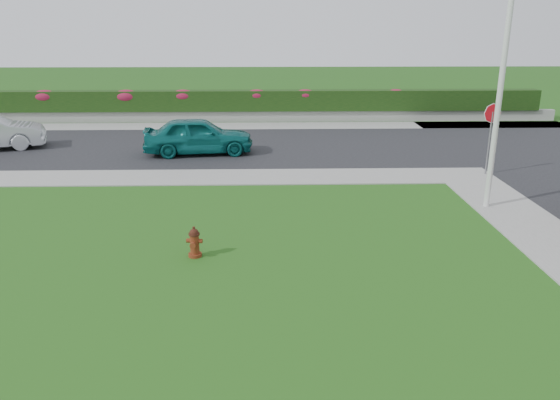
{
  "coord_description": "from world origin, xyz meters",
  "views": [
    {
      "loc": [
        -0.11,
        -9.65,
        5.22
      ],
      "look_at": [
        0.24,
        3.62,
        0.9
      ],
      "focal_mm": 35.0,
      "sensor_mm": 36.0,
      "label": 1
    }
  ],
  "objects_px": {
    "sedan_teal": "(198,136)",
    "utility_pole": "(498,107)",
    "stop_sign": "(492,122)",
    "fire_hydrant": "(194,242)"
  },
  "relations": [
    {
      "from": "sedan_teal",
      "to": "utility_pole",
      "type": "xyz_separation_m",
      "value": [
        9.32,
        -7.07,
        2.18
      ]
    },
    {
      "from": "sedan_teal",
      "to": "fire_hydrant",
      "type": "bearing_deg",
      "value": 179.43
    },
    {
      "from": "fire_hydrant",
      "to": "sedan_teal",
      "type": "xyz_separation_m",
      "value": [
        -1.1,
        10.45,
        0.45
      ]
    },
    {
      "from": "fire_hydrant",
      "to": "sedan_teal",
      "type": "bearing_deg",
      "value": 102.86
    },
    {
      "from": "sedan_teal",
      "to": "stop_sign",
      "type": "bearing_deg",
      "value": -114.6
    },
    {
      "from": "sedan_teal",
      "to": "stop_sign",
      "type": "xyz_separation_m",
      "value": [
        10.69,
        -3.48,
        1.11
      ]
    },
    {
      "from": "fire_hydrant",
      "to": "utility_pole",
      "type": "distance_m",
      "value": 9.26
    },
    {
      "from": "sedan_teal",
      "to": "utility_pole",
      "type": "relative_size",
      "value": 0.75
    },
    {
      "from": "sedan_teal",
      "to": "utility_pole",
      "type": "distance_m",
      "value": 11.9
    },
    {
      "from": "fire_hydrant",
      "to": "stop_sign",
      "type": "bearing_deg",
      "value": 42.85
    }
  ]
}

